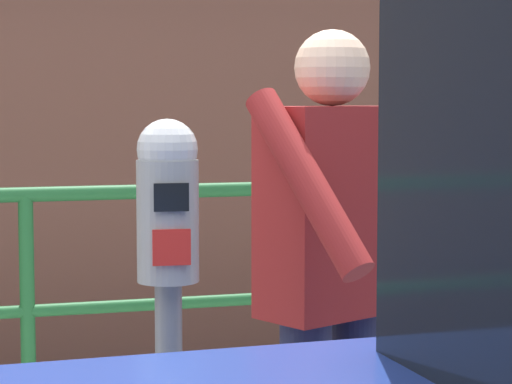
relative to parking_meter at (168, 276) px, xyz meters
name	(u,v)px	position (x,y,z in m)	size (l,w,h in m)	color
parking_meter	(168,276)	(0.00, 0.00, 0.00)	(0.16, 0.17, 1.38)	slate
pedestrian_at_meter	(333,275)	(0.53, 0.21, -0.06)	(0.57, 0.66, 1.62)	#1E233F
background_railing	(27,266)	(-0.24, 1.66, -0.22)	(24.06, 0.06, 1.08)	#1E602D
backdrop_wall	(1,108)	(-0.24, 3.51, 0.40)	(32.00, 0.50, 3.00)	brown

